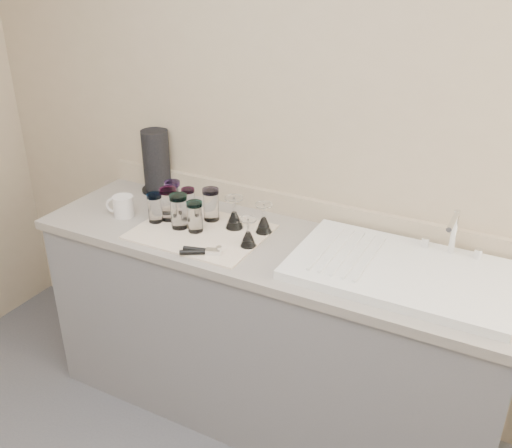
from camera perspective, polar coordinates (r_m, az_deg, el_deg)
The scene contains 17 objects.
room_envelope at distance 1.24m, azimuth -23.96°, elevation 1.88°, with size 3.54×3.50×2.52m.
counter_unit at distance 2.62m, azimuth 1.28°, elevation -10.58°, with size 2.06×0.62×0.90m.
sink_unit at distance 2.21m, azimuth 14.37°, elevation -4.51°, with size 0.82×0.50×0.22m.
dish_towel at distance 2.47m, azimuth -5.55°, elevation -0.77°, with size 0.55×0.42×0.01m, color white.
tumbler_teal at distance 2.64m, azimuth -8.31°, elevation 2.80°, with size 0.07×0.07×0.14m.
tumbler_cyan at distance 2.61m, azimuth -6.78°, elevation 2.30°, with size 0.06×0.06×0.12m.
tumbler_purple at distance 2.53m, azimuth -4.52°, elevation 1.99°, with size 0.07×0.07×0.15m.
tumbler_magenta at distance 2.55m, azimuth -10.07°, elevation 1.63°, with size 0.07×0.07×0.13m.
tumbler_blue at distance 2.48m, azimuth -7.71°, elevation 1.29°, with size 0.08×0.08×0.15m.
tumbler_lavender at distance 2.44m, azimuth -6.12°, elevation 0.76°, with size 0.07×0.07×0.14m.
tumbler_extra at distance 2.56m, azimuth -8.72°, elevation 2.02°, with size 0.07×0.07×0.15m.
goblet_back_left at distance 2.46m, azimuth -2.19°, elevation 0.66°, with size 0.08×0.08×0.14m.
goblet_back_right at distance 2.43m, azimuth 0.77°, elevation 0.14°, with size 0.07×0.07×0.13m.
goblet_front_right at distance 2.32m, azimuth -0.80°, elevation -1.27°, with size 0.07×0.07×0.12m.
can_opener at distance 2.28m, azimuth -5.48°, elevation -2.72°, with size 0.16×0.11×0.02m.
white_mug at distance 2.66m, azimuth -13.19°, elevation 1.76°, with size 0.14×0.12×0.10m.
paper_towel_roll at distance 2.87m, azimuth -9.92°, elevation 6.13°, with size 0.17×0.17×0.31m.
Camera 1 is at (0.93, -0.68, 2.02)m, focal length 40.00 mm.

